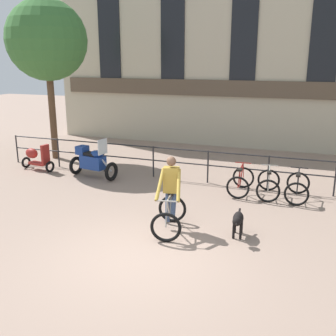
{
  "coord_description": "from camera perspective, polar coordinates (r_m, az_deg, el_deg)",
  "views": [
    {
      "loc": [
        2.97,
        -6.52,
        3.83
      ],
      "look_at": [
        -0.49,
        2.86,
        1.05
      ],
      "focal_mm": 42.0,
      "sensor_mm": 36.0,
      "label": 1
    }
  ],
  "objects": [
    {
      "name": "building_facade",
      "position": [
        17.76,
        11.09,
        16.73
      ],
      "size": [
        18.0,
        0.72,
        8.61
      ],
      "color": "#BCB299",
      "rests_on": "ground_plane"
    },
    {
      "name": "ground_plane",
      "position": [
        8.12,
        -3.84,
        -12.62
      ],
      "size": [
        60.0,
        60.0,
        0.0
      ],
      "primitive_type": "plane",
      "color": "gray"
    },
    {
      "name": "parked_scooter",
      "position": [
        14.73,
        -18.56,
        1.49
      ],
      "size": [
        1.33,
        0.61,
        0.96
      ],
      "rotation": [
        0.0,
        0.0,
        1.41
      ],
      "color": "black",
      "rests_on": "ground_plane"
    },
    {
      "name": "parked_bicycle_mid_left",
      "position": [
        11.64,
        14.36,
        -2.32
      ],
      "size": [
        0.76,
        1.17,
        0.86
      ],
      "rotation": [
        0.0,
        0.0,
        3.23
      ],
      "color": "black",
      "rests_on": "ground_plane"
    },
    {
      "name": "parked_bicycle_near_lamp",
      "position": [
        11.73,
        10.5,
        -1.94
      ],
      "size": [
        0.68,
        1.12,
        0.86
      ],
      "rotation": [
        0.0,
        0.0,
        3.16
      ],
      "color": "black",
      "rests_on": "ground_plane"
    },
    {
      "name": "parked_motorcycle",
      "position": [
        13.27,
        -10.9,
        1.0
      ],
      "size": [
        1.73,
        0.89,
        1.35
      ],
      "rotation": [
        0.0,
        0.0,
        1.4
      ],
      "color": "black",
      "rests_on": "ground_plane"
    },
    {
      "name": "parked_bicycle_mid_right",
      "position": [
        11.6,
        18.27,
        -2.69
      ],
      "size": [
        0.66,
        1.11,
        0.86
      ],
      "rotation": [
        0.0,
        0.0,
        3.14
      ],
      "color": "black",
      "rests_on": "ground_plane"
    },
    {
      "name": "cyclist_with_bike",
      "position": [
        9.0,
        0.32,
        -4.38
      ],
      "size": [
        0.91,
        1.29,
        1.7
      ],
      "rotation": [
        0.0,
        0.0,
        0.21
      ],
      "color": "black",
      "rests_on": "ground_plane"
    },
    {
      "name": "dog",
      "position": [
        8.85,
        10.11,
        -7.44
      ],
      "size": [
        0.28,
        0.9,
        0.59
      ],
      "rotation": [
        0.0,
        0.0,
        0.1
      ],
      "color": "black",
      "rests_on": "ground_plane"
    },
    {
      "name": "tree_canalside_left",
      "position": [
        15.97,
        -17.18,
        17.24
      ],
      "size": [
        2.99,
        2.99,
        6.01
      ],
      "color": "brown",
      "rests_on": "ground_plane"
    },
    {
      "name": "canal_railing",
      "position": [
        12.49,
        5.83,
        0.98
      ],
      "size": [
        15.05,
        0.05,
        1.05
      ],
      "color": "#232326",
      "rests_on": "ground_plane"
    }
  ]
}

